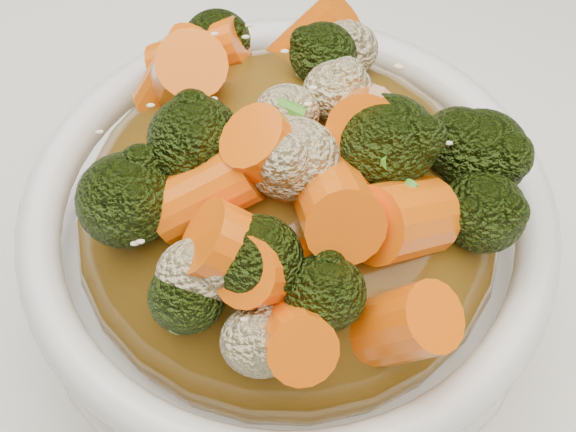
{
  "coord_description": "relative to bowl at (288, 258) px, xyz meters",
  "views": [
    {
      "loc": [
        -0.06,
        -0.18,
        1.12
      ],
      "look_at": [
        -0.04,
        0.01,
        0.82
      ],
      "focal_mm": 55.0,
      "sensor_mm": 36.0,
      "label": 1
    }
  ],
  "objects": [
    {
      "name": "tablecloth",
      "position": [
        0.04,
        -0.01,
        -0.06
      ],
      "size": [
        1.2,
        0.8,
        0.04
      ],
      "primitive_type": "cube",
      "color": "white",
      "rests_on": "dining_table"
    },
    {
      "name": "bowl",
      "position": [
        0.0,
        0.0,
        0.0
      ],
      "size": [
        0.23,
        0.23,
        0.08
      ],
      "primitive_type": null,
      "rotation": [
        0.0,
        0.0,
        0.09
      ],
      "color": "white",
      "rests_on": "tablecloth"
    },
    {
      "name": "sauce_base",
      "position": [
        0.0,
        0.0,
        0.03
      ],
      "size": [
        0.18,
        0.18,
        0.09
      ],
      "primitive_type": "ellipsoid",
      "rotation": [
        0.0,
        0.0,
        0.09
      ],
      "color": "brown",
      "rests_on": "bowl"
    },
    {
      "name": "carrots",
      "position": [
        0.0,
        0.0,
        0.09
      ],
      "size": [
        0.18,
        0.18,
        0.05
      ],
      "primitive_type": null,
      "rotation": [
        0.0,
        0.0,
        0.09
      ],
      "color": "#FB6508",
      "rests_on": "sauce_base"
    },
    {
      "name": "broccoli",
      "position": [
        0.0,
        0.0,
        0.09
      ],
      "size": [
        0.18,
        0.18,
        0.04
      ],
      "primitive_type": null,
      "rotation": [
        0.0,
        0.0,
        0.09
      ],
      "color": "black",
      "rests_on": "sauce_base"
    },
    {
      "name": "cauliflower",
      "position": [
        0.0,
        0.0,
        0.09
      ],
      "size": [
        0.18,
        0.18,
        0.04
      ],
      "primitive_type": null,
      "rotation": [
        0.0,
        0.0,
        0.09
      ],
      "color": "beige",
      "rests_on": "sauce_base"
    },
    {
      "name": "scallions",
      "position": [
        -0.0,
        0.0,
        0.09
      ],
      "size": [
        0.14,
        0.14,
        0.02
      ],
      "primitive_type": null,
      "rotation": [
        0.0,
        0.0,
        0.09
      ],
      "color": "#3B871F",
      "rests_on": "sauce_base"
    },
    {
      "name": "sesame_seeds",
      "position": [
        0.0,
        0.0,
        0.09
      ],
      "size": [
        0.16,
        0.16,
        0.01
      ],
      "primitive_type": null,
      "rotation": [
        0.0,
        0.0,
        0.09
      ],
      "color": "beige",
      "rests_on": "sauce_base"
    }
  ]
}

